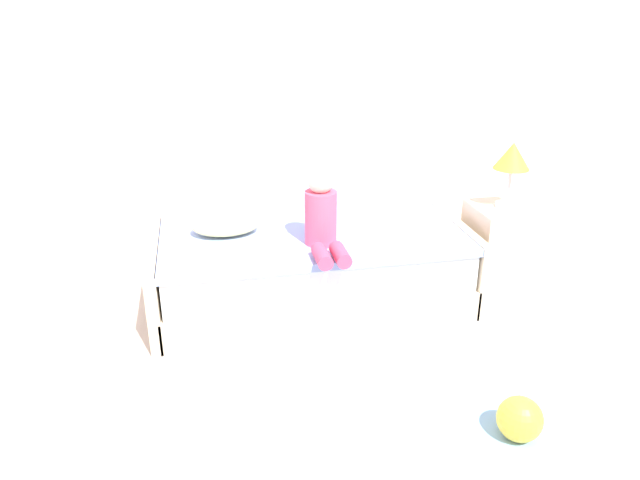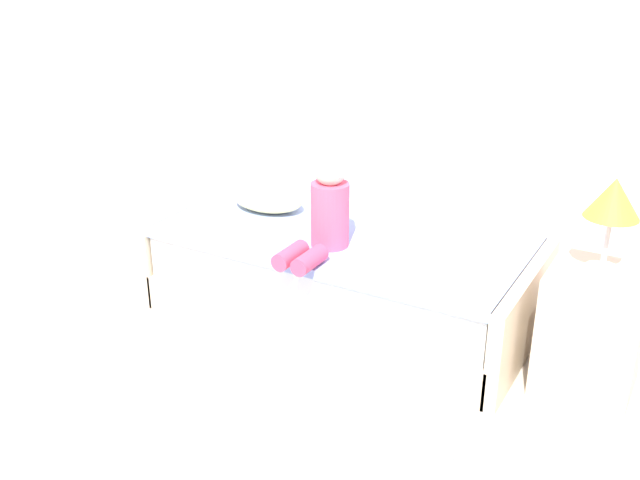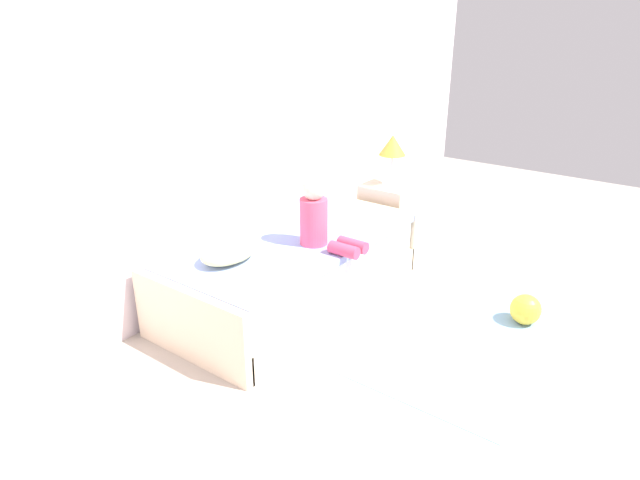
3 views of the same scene
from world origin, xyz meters
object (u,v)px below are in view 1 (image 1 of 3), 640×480
(child_figure, at_px, (322,215))
(toy_ball, at_px, (520,419))
(bed, at_px, (312,267))
(table_lamp, at_px, (512,159))
(pillow, at_px, (226,224))
(nightstand, at_px, (501,247))

(child_figure, xyz_separation_m, toy_ball, (0.67, -1.32, -0.60))
(bed, relative_size, child_figure, 4.14)
(table_lamp, xyz_separation_m, pillow, (-1.91, 0.15, -0.37))
(bed, height_order, child_figure, child_figure)
(bed, xyz_separation_m, toy_ball, (0.69, -1.55, -0.14))
(pillow, bearing_deg, toy_ball, -52.89)
(toy_ball, bearing_deg, bed, 114.07)
(bed, relative_size, nightstand, 3.52)
(table_lamp, height_order, pillow, table_lamp)
(child_figure, distance_m, toy_ball, 1.60)
(child_figure, bearing_deg, toy_ball, -63.00)
(child_figure, distance_m, pillow, 0.68)
(bed, bearing_deg, pillow, 169.80)
(nightstand, xyz_separation_m, toy_ball, (-0.66, -1.50, -0.19))
(nightstand, distance_m, toy_ball, 1.65)
(bed, distance_m, table_lamp, 1.52)
(table_lamp, height_order, child_figure, table_lamp)
(table_lamp, relative_size, pillow, 1.02)
(bed, bearing_deg, nightstand, -2.04)
(nightstand, distance_m, table_lamp, 0.64)
(table_lamp, distance_m, child_figure, 1.36)
(child_figure, height_order, pillow, child_figure)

